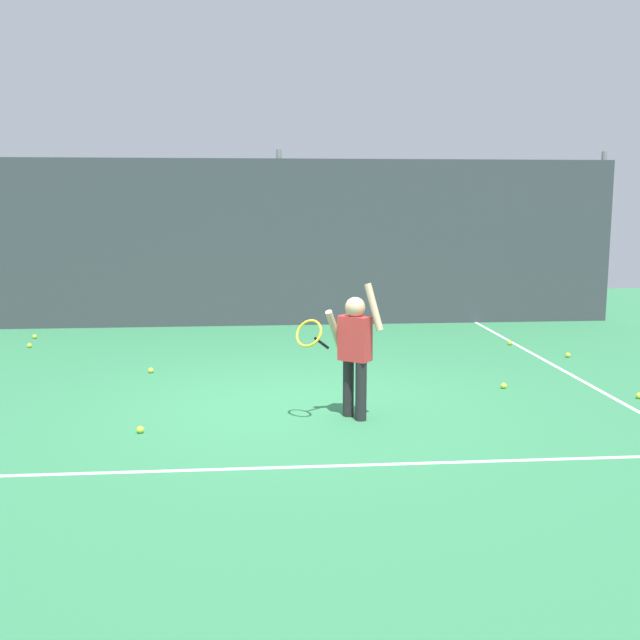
# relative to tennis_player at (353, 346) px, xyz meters

# --- Properties ---
(ground_plane) EXTENTS (20.00, 20.00, 0.00)m
(ground_plane) POSITION_rel_tennis_player_xyz_m (-0.52, 0.51, -0.73)
(ground_plane) COLOR #2D7247
(court_line_baseline) EXTENTS (9.00, 0.05, 0.00)m
(court_line_baseline) POSITION_rel_tennis_player_xyz_m (-0.52, -1.34, -0.72)
(court_line_baseline) COLOR white
(court_line_baseline) RESTS_ON ground
(court_line_sideline) EXTENTS (0.05, 9.00, 0.00)m
(court_line_sideline) POSITION_rel_tennis_player_xyz_m (2.93, 1.51, -0.72)
(court_line_sideline) COLOR white
(court_line_sideline) RESTS_ON ground
(back_fence_windscreen) EXTENTS (11.63, 0.08, 2.82)m
(back_fence_windscreen) POSITION_rel_tennis_player_xyz_m (-0.52, 5.71, 0.68)
(back_fence_windscreen) COLOR #383D42
(back_fence_windscreen) RESTS_ON ground
(fence_post_1) EXTENTS (0.09, 0.09, 2.97)m
(fence_post_1) POSITION_rel_tennis_player_xyz_m (-0.52, 5.77, 0.76)
(fence_post_1) COLOR slate
(fence_post_1) RESTS_ON ground
(fence_post_2) EXTENTS (0.09, 0.09, 2.97)m
(fence_post_2) POSITION_rel_tennis_player_xyz_m (5.15, 5.77, 0.76)
(fence_post_2) COLOR slate
(fence_post_2) RESTS_ON ground
(tennis_player) EXTENTS (0.89, 0.51, 1.35)m
(tennis_player) POSITION_rel_tennis_player_xyz_m (0.00, 0.00, 0.00)
(tennis_player) COLOR #232326
(tennis_player) RESTS_ON ground
(tennis_ball_0) EXTENTS (0.07, 0.07, 0.07)m
(tennis_ball_0) POSITION_rel_tennis_player_xyz_m (3.32, 2.63, -0.69)
(tennis_ball_0) COLOR #CCE033
(tennis_ball_0) RESTS_ON ground
(tennis_ball_1) EXTENTS (0.07, 0.07, 0.07)m
(tennis_ball_1) POSITION_rel_tennis_player_xyz_m (-2.25, 2.17, -0.69)
(tennis_ball_1) COLOR #CCE033
(tennis_ball_1) RESTS_ON ground
(tennis_ball_2) EXTENTS (0.07, 0.07, 0.07)m
(tennis_ball_2) POSITION_rel_tennis_player_xyz_m (-2.02, -0.31, -0.69)
(tennis_ball_2) COLOR #CCE033
(tennis_ball_2) RESTS_ON ground
(tennis_ball_3) EXTENTS (0.07, 0.07, 0.07)m
(tennis_ball_3) POSITION_rel_tennis_player_xyz_m (1.87, 1.03, -0.69)
(tennis_ball_3) COLOR #CCE033
(tennis_ball_3) RESTS_ON ground
(tennis_ball_4) EXTENTS (0.07, 0.07, 0.07)m
(tennis_ball_4) POSITION_rel_tennis_player_xyz_m (-4.24, 3.98, -0.69)
(tennis_ball_4) COLOR #CCE033
(tennis_ball_4) RESTS_ON ground
(tennis_ball_5) EXTENTS (0.07, 0.07, 0.07)m
(tennis_ball_5) POSITION_rel_tennis_player_xyz_m (2.83, 3.58, -0.69)
(tennis_ball_5) COLOR #CCE033
(tennis_ball_5) RESTS_ON ground
(tennis_ball_6) EXTENTS (0.07, 0.07, 0.07)m
(tennis_ball_6) POSITION_rel_tennis_player_xyz_m (3.20, 0.47, -0.69)
(tennis_ball_6) COLOR #CCE033
(tennis_ball_6) RESTS_ON ground
(tennis_ball_7) EXTENTS (0.07, 0.07, 0.07)m
(tennis_ball_7) POSITION_rel_tennis_player_xyz_m (0.28, 3.80, -0.69)
(tennis_ball_7) COLOR #CCE033
(tennis_ball_7) RESTS_ON ground
(tennis_ball_8) EXTENTS (0.07, 0.07, 0.07)m
(tennis_ball_8) POSITION_rel_tennis_player_xyz_m (-4.37, 4.72, -0.69)
(tennis_ball_8) COLOR #CCE033
(tennis_ball_8) RESTS_ON ground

